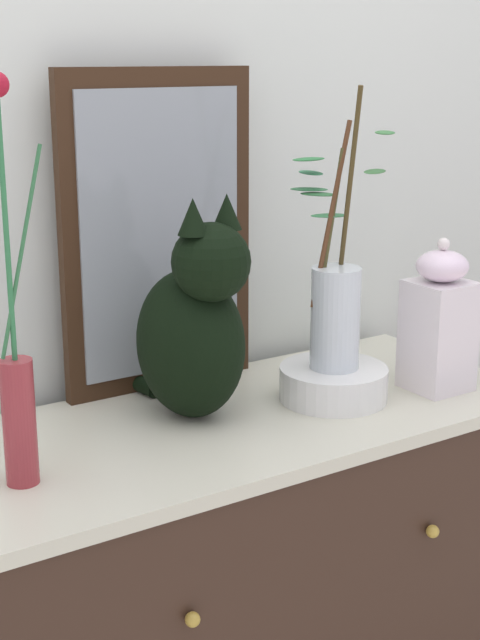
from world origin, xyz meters
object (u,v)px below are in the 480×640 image
object	(u,v)px
bowl_porcelain	(333,383)
vase_glass_clear	(335,305)
sideboard	(240,628)
mirror_leaning	(159,233)
vase_slim_green	(17,387)
jar_lidded_porcelain	(439,323)
cat_sitting	(193,327)

from	to	relation	value
bowl_porcelain	vase_glass_clear	xyz separation A→B (m)	(0.00, 0.00, 0.15)
sideboard	vase_glass_clear	distance (m)	0.66
sideboard	mirror_leaning	xyz separation A→B (m)	(-0.04, 0.22, 0.75)
vase_slim_green	jar_lidded_porcelain	size ratio (longest dim) A/B	2.04
vase_slim_green	vase_glass_clear	xyz separation A→B (m)	(0.63, 0.03, 0.03)
vase_slim_green	bowl_porcelain	bearing A→B (deg)	2.25
vase_slim_green	bowl_porcelain	distance (m)	0.64
bowl_porcelain	vase_slim_green	bearing A→B (deg)	-177.75
bowl_porcelain	vase_glass_clear	world-z (taller)	vase_glass_clear
mirror_leaning	vase_glass_clear	world-z (taller)	mirror_leaning
sideboard	jar_lidded_porcelain	xyz separation A→B (m)	(0.40, -0.09, 0.58)
mirror_leaning	jar_lidded_porcelain	bearing A→B (deg)	-35.17
sideboard	jar_lidded_porcelain	bearing A→B (deg)	-12.41
vase_slim_green	jar_lidded_porcelain	bearing A→B (deg)	-2.57
sideboard	cat_sitting	world-z (taller)	cat_sitting
vase_slim_green	bowl_porcelain	size ratio (longest dim) A/B	2.97
mirror_leaning	vase_slim_green	bearing A→B (deg)	-145.09
cat_sitting	vase_glass_clear	size ratio (longest dim) A/B	0.86
sideboard	vase_slim_green	world-z (taller)	vase_slim_green
vase_glass_clear	cat_sitting	bearing A→B (deg)	166.09
vase_slim_green	jar_lidded_porcelain	distance (m)	0.83
cat_sitting	vase_slim_green	bearing A→B (deg)	-165.45
bowl_porcelain	vase_glass_clear	size ratio (longest dim) A/B	0.40
mirror_leaning	cat_sitting	size ratio (longest dim) A/B	1.38
mirror_leaning	cat_sitting	bearing A→B (deg)	-99.98
vase_glass_clear	jar_lidded_porcelain	world-z (taller)	vase_glass_clear
vase_slim_green	vase_glass_clear	bearing A→B (deg)	2.49
jar_lidded_porcelain	sideboard	bearing A→B (deg)	167.59
bowl_porcelain	cat_sitting	bearing A→B (deg)	165.48
mirror_leaning	jar_lidded_porcelain	size ratio (longest dim) A/B	2.04
mirror_leaning	bowl_porcelain	size ratio (longest dim) A/B	2.97
vase_slim_green	vase_glass_clear	world-z (taller)	vase_slim_green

